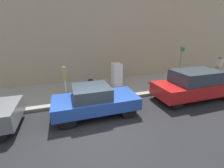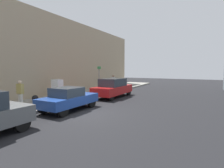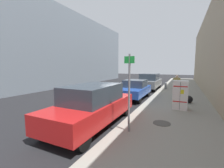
{
  "view_description": "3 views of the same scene",
  "coord_description": "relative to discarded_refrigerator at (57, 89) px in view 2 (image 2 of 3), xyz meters",
  "views": [
    {
      "loc": [
        4.99,
        -1.05,
        3.79
      ],
      "look_at": [
        -2.26,
        1.31,
        1.12
      ],
      "focal_mm": 24.0,
      "sensor_mm": 36.0,
      "label": 1
    },
    {
      "loc": [
        6.18,
        -8.05,
        2.6
      ],
      "look_at": [
        -0.39,
        4.12,
        1.4
      ],
      "focal_mm": 28.0,
      "sensor_mm": 36.0,
      "label": 2
    },
    {
      "loc": [
        -4.74,
        11.27,
        2.48
      ],
      "look_at": [
        -0.04,
        1.53,
        1.23
      ],
      "focal_mm": 24.0,
      "sensor_mm": 36.0,
      "label": 3
    }
  ],
  "objects": [
    {
      "name": "ground_plane",
      "position": [
        4.6,
        -2.41,
        -0.95
      ],
      "size": [
        80.0,
        80.0,
        0.0
      ],
      "primitive_type": "plane",
      "color": "black"
    },
    {
      "name": "sidewalk_slab",
      "position": [
        0.18,
        -2.41,
        -0.87
      ],
      "size": [
        3.93,
        44.0,
        0.17
      ],
      "primitive_type": "cube",
      "color": "gray",
      "rests_on": "ground"
    },
    {
      "name": "building_facade_near",
      "position": [
        -2.75,
        -2.41,
        2.88
      ],
      "size": [
        1.95,
        39.6,
        7.67
      ],
      "primitive_type": "cube",
      "color": "tan",
      "rests_on": "ground"
    },
    {
      "name": "discarded_refrigerator",
      "position": [
        0.0,
        0.0,
        0.0
      ],
      "size": [
        0.76,
        0.63,
        1.57
      ],
      "color": "white",
      "rests_on": "sidewalk_slab"
    },
    {
      "name": "manhole_cover",
      "position": [
        0.59,
        2.63,
        -0.78
      ],
      "size": [
        0.7,
        0.7,
        0.02
      ],
      "primitive_type": "cylinder",
      "color": "#47443F",
      "rests_on": "sidewalk_slab"
    },
    {
      "name": "street_sign_post",
      "position": [
        1.56,
        3.95,
        0.75
      ],
      "size": [
        0.36,
        0.07,
        2.75
      ],
      "color": "slate",
      "rests_on": "sidewalk_slab"
    },
    {
      "name": "trash_bag",
      "position": [
        -0.5,
        -1.78,
        -0.55
      ],
      "size": [
        0.47,
        0.47,
        0.47
      ],
      "primitive_type": "sphere",
      "color": "black",
      "rests_on": "sidewalk_slab"
    },
    {
      "name": "pedestrian_walking_far",
      "position": [
        0.34,
        -3.5,
        0.21
      ],
      "size": [
        0.49,
        0.23,
        1.71
      ],
      "rotation": [
        0.0,
        0.0,
        0.41
      ],
      "color": "beige",
      "rests_on": "sidewalk_slab"
    },
    {
      "name": "pedestrian_standing_near",
      "position": [
        0.3,
        9.28,
        0.16
      ],
      "size": [
        0.47,
        0.22,
        1.64
      ],
      "rotation": [
        0.0,
        0.0,
        5.36
      ],
      "color": "#A8934C",
      "rests_on": "sidewalk_slab"
    },
    {
      "name": "parked_hatchback_blue",
      "position": [
        3.27,
        -2.26,
        -0.2
      ],
      "size": [
        1.77,
        3.94,
        1.46
      ],
      "color": "#23479E",
      "rests_on": "ground"
    },
    {
      "name": "parked_suv_red",
      "position": [
        3.27,
        3.64,
        -0.07
      ],
      "size": [
        1.88,
        4.77,
        1.73
      ],
      "color": "red",
      "rests_on": "ground"
    }
  ]
}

